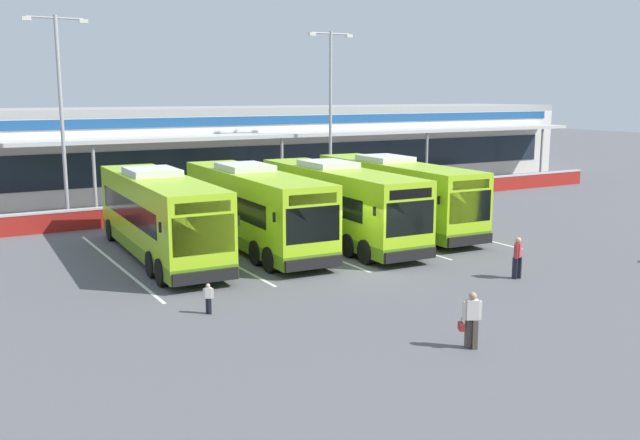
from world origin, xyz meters
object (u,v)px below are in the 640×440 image
coach_bus_centre (338,204)px  lamp_post_west (61,107)px  pedestrian_in_dark_coat (518,256)px  coach_bus_left_centre (253,209)px  pedestrian_with_handbag (471,319)px  lamp_post_centre (331,105)px  coach_bus_right_centre (395,196)px  pedestrian_child (208,297)px  coach_bus_leftmost (159,217)px

coach_bus_centre → lamp_post_west: bearing=133.4°
pedestrian_in_dark_coat → lamp_post_west: bearing=121.9°
coach_bus_left_centre → pedestrian_in_dark_coat: 12.04m
pedestrian_with_handbag → pedestrian_in_dark_coat: (6.67, 4.79, 0.02)m
pedestrian_with_handbag → lamp_post_centre: 29.02m
coach_bus_right_centre → coach_bus_centre: bearing=-166.1°
pedestrian_in_dark_coat → coach_bus_centre: bearing=103.8°
coach_bus_centre → pedestrian_with_handbag: size_ratio=7.56×
coach_bus_centre → pedestrian_in_dark_coat: size_ratio=7.56×
pedestrian_child → lamp_post_centre: (16.35, 19.63, 5.75)m
coach_bus_left_centre → pedestrian_in_dark_coat: (6.37, -10.17, -0.91)m
coach_bus_centre → pedestrian_with_handbag: bearing=-107.1°
pedestrian_with_handbag → pedestrian_child: size_ratio=1.61×
lamp_post_west → lamp_post_centre: size_ratio=1.00×
coach_bus_leftmost → lamp_post_centre: lamp_post_centre is taller
pedestrian_with_handbag → pedestrian_child: bearing=128.1°
coach_bus_left_centre → coach_bus_centre: 4.14m
coach_bus_right_centre → lamp_post_centre: 12.20m
coach_bus_left_centre → pedestrian_in_dark_coat: size_ratio=7.56×
coach_bus_leftmost → coach_bus_left_centre: bearing=-2.8°
coach_bus_left_centre → pedestrian_with_handbag: size_ratio=7.56×
coach_bus_left_centre → lamp_post_west: size_ratio=1.11×
coach_bus_centre → pedestrian_in_dark_coat: 9.73m
lamp_post_centre → coach_bus_leftmost: bearing=-144.0°
pedestrian_with_handbag → lamp_post_centre: size_ratio=0.15×
coach_bus_centre → coach_bus_right_centre: bearing=13.9°
pedestrian_with_handbag → coach_bus_left_centre: bearing=88.9°
pedestrian_with_handbag → coach_bus_leftmost: bearing=104.9°
pedestrian_with_handbag → pedestrian_in_dark_coat: same height
coach_bus_left_centre → lamp_post_centre: size_ratio=1.11×
coach_bus_left_centre → lamp_post_centre: bearing=46.0°
pedestrian_with_handbag → lamp_post_centre: (11.18, 26.22, 5.43)m
coach_bus_left_centre → pedestrian_child: bearing=-123.2°
pedestrian_with_handbag → pedestrian_in_dark_coat: bearing=35.7°
coach_bus_leftmost → coach_bus_right_centre: 12.52m
coach_bus_leftmost → lamp_post_west: 11.17m
pedestrian_in_dark_coat → lamp_post_centre: size_ratio=0.15×
coach_bus_right_centre → pedestrian_in_dark_coat: size_ratio=7.56×
coach_bus_left_centre → coach_bus_right_centre: (8.17, 0.25, 0.00)m
coach_bus_right_centre → lamp_post_centre: size_ratio=1.11×
pedestrian_with_handbag → coach_bus_centre: bearing=72.9°
pedestrian_in_dark_coat → lamp_post_west: size_ratio=0.15×
coach_bus_left_centre → lamp_post_centre: (10.88, 11.26, 4.50)m
coach_bus_left_centre → coach_bus_right_centre: same height
coach_bus_right_centre → pedestrian_with_handbag: coach_bus_right_centre is taller
coach_bus_leftmost → pedestrian_in_dark_coat: size_ratio=7.56×
coach_bus_leftmost → coach_bus_centre: same height
coach_bus_leftmost → lamp_post_west: bearing=101.2°
pedestrian_child → lamp_post_centre: bearing=50.2°
coach_bus_centre → lamp_post_west: (-10.39, 11.00, 4.50)m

